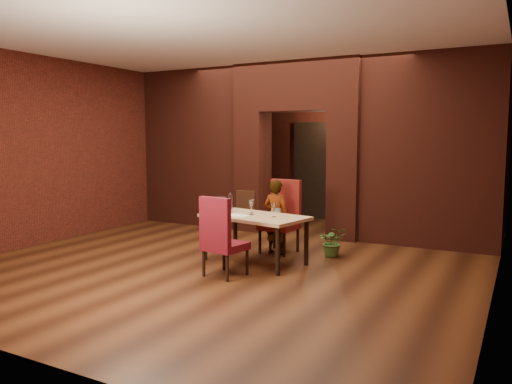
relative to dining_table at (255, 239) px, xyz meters
The scene contains 25 objects.
floor 0.58m from the dining_table, 138.22° to the left, with size 8.00×8.00×0.00m, color #462411.
ceiling 2.89m from the dining_table, 138.22° to the left, with size 7.00×8.00×0.04m, color silver.
wall_back 4.50m from the dining_table, 94.60° to the left, with size 7.00×0.04×3.20m, color maroon.
wall_front 3.91m from the dining_table, 95.37° to the right, with size 7.00×0.04×3.20m, color maroon.
wall_left 4.06m from the dining_table, behind, with size 0.04×8.00×3.20m, color maroon.
wall_right 3.41m from the dining_table, ahead, with size 0.04×8.00×3.20m, color maroon.
pillar_left 2.77m from the dining_table, 119.31° to the left, with size 0.55×0.55×2.30m, color maroon.
pillar_right 2.52m from the dining_table, 75.36° to the left, with size 0.55×0.55×2.30m, color maroon.
lintel 3.35m from the dining_table, 98.54° to the left, with size 2.45×0.55×0.90m, color maroon.
wing_wall_left 3.77m from the dining_table, 139.55° to the left, with size 2.27×0.35×3.20m, color maroon.
wing_wall_right 3.31m from the dining_table, 48.89° to the left, with size 2.27×0.35×3.20m, color maroon.
vent_panel 2.40m from the dining_table, 122.76° to the left, with size 0.40×0.03×0.50m, color #9E512D.
rear_door 4.37m from the dining_table, 99.96° to the left, with size 0.90×0.08×2.10m, color black.
rear_door_frame 4.33m from the dining_table, 100.06° to the left, with size 1.02×0.04×2.22m, color black.
dining_table is the anchor object (origin of this frame).
chair_far 0.78m from the dining_table, 87.18° to the left, with size 0.52×0.52×1.15m, color maroon.
chair_near 0.81m from the dining_table, 90.43° to the right, with size 0.48×0.48×1.06m, color maroon.
person_seated 0.69m from the dining_table, 87.32° to the left, with size 0.43×0.28×1.17m, color silver.
wine_glass_a 0.49m from the dining_table, 131.58° to the left, with size 0.08×0.08×0.20m, color white, non-canonical shape.
wine_glass_b 0.45m from the dining_table, behind, with size 0.08×0.08×0.19m, color white, non-canonical shape.
wine_glass_c 0.54m from the dining_table, ahead, with size 0.08×0.08×0.19m, color white, non-canonical shape.
tasting_sheet 0.43m from the dining_table, 145.22° to the right, with size 0.32×0.24×0.00m, color silver.
wine_bucket 0.74m from the dining_table, behind, with size 0.19×0.19×0.23m, color silver.
water_bottle 0.69m from the dining_table, 166.81° to the left, with size 0.07×0.07×0.29m, color silver.
potted_plant 1.26m from the dining_table, 45.21° to the left, with size 0.42×0.36×0.46m, color #3D6D2B.
Camera 1 is at (3.76, -6.57, 1.82)m, focal length 35.00 mm.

